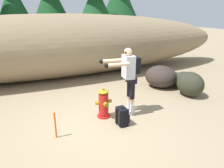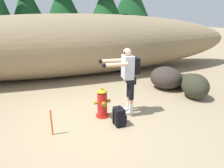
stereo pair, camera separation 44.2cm
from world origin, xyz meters
TOP-DOWN VIEW (x-y plane):
  - ground_plane at (0.00, 0.00)m, footprint 56.00×56.00m
  - dirt_embankment at (0.00, 4.42)m, footprint 16.08×3.20m
  - fire_hydrant at (0.21, 0.26)m, footprint 0.43×0.38m
  - utility_worker at (0.88, 0.19)m, footprint 1.01×0.59m
  - spare_backpack at (0.46, -0.31)m, footprint 0.31×0.31m
  - boulder_large at (2.95, 1.56)m, footprint 1.44×1.48m
  - boulder_mid at (3.30, 0.47)m, footprint 0.77×0.95m
  - boulder_small at (3.68, 1.12)m, footprint 1.06×1.05m
  - boulder_outlier at (3.77, 1.69)m, footprint 0.88×0.85m
  - pine_tree_far_right at (2.65, 7.44)m, footprint 2.64×2.64m
  - survey_stake at (-1.09, -0.21)m, footprint 0.04×0.04m

SIDE VIEW (x-z plane):
  - ground_plane at x=0.00m, z-range -0.04..0.00m
  - boulder_outlier at x=3.77m, z-range 0.00..0.40m
  - spare_backpack at x=0.46m, z-range -0.02..0.45m
  - boulder_small at x=3.68m, z-range 0.00..0.57m
  - survey_stake at x=-1.09m, z-range 0.00..0.60m
  - fire_hydrant at x=0.21m, z-range -0.03..0.75m
  - boulder_large at x=2.95m, z-range 0.00..0.77m
  - boulder_mid at x=3.30m, z-range 0.00..0.79m
  - utility_worker at x=0.88m, z-range 0.24..2.00m
  - dirt_embankment at x=0.00m, z-range 0.00..2.53m
  - pine_tree_far_right at x=2.65m, z-range 0.24..6.17m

